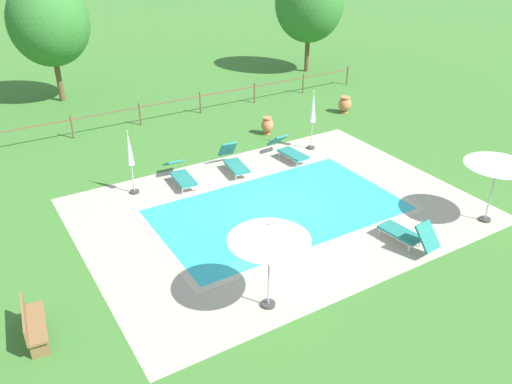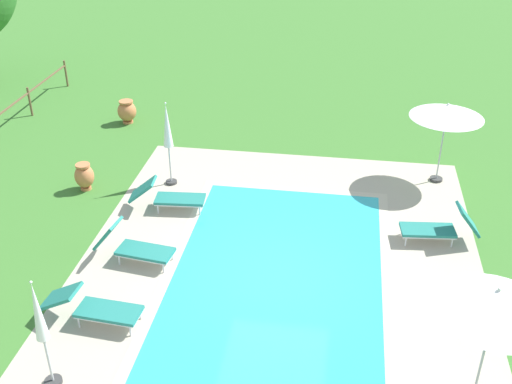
% 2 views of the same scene
% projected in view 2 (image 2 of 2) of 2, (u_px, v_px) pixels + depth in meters
% --- Properties ---
extents(ground_plane, '(160.00, 160.00, 0.00)m').
position_uv_depth(ground_plane, '(277.00, 279.00, 13.84)').
color(ground_plane, '#3D752D').
extents(pool_deck_paving, '(12.58, 9.26, 0.01)m').
position_uv_depth(pool_deck_paving, '(277.00, 278.00, 13.83)').
color(pool_deck_paving, '#B2A893').
rests_on(pool_deck_paving, ground).
extents(swimming_pool_water, '(7.98, 4.65, 0.01)m').
position_uv_depth(swimming_pool_water, '(277.00, 278.00, 13.83)').
color(swimming_pool_water, '#2DB7C6').
rests_on(swimming_pool_water, ground).
extents(pool_coping_rim, '(8.46, 5.13, 0.01)m').
position_uv_depth(pool_coping_rim, '(277.00, 278.00, 13.83)').
color(pool_coping_rim, '#C0B59F').
rests_on(pool_coping_rim, ground).
extents(sun_lounger_north_near_steps, '(0.84, 1.91, 0.99)m').
position_uv_depth(sun_lounger_north_near_steps, '(134.00, 247.00, 14.24)').
color(sun_lounger_north_near_steps, '#237A70').
rests_on(sun_lounger_north_near_steps, ground).
extents(sun_lounger_north_mid, '(0.79, 1.90, 1.00)m').
position_uv_depth(sun_lounger_north_mid, '(439.00, 227.00, 14.94)').
color(sun_lounger_north_mid, '#237A70').
rests_on(sun_lounger_north_mid, ground).
extents(sun_lounger_north_far, '(0.75, 2.10, 0.74)m').
position_uv_depth(sun_lounger_north_far, '(95.00, 307.00, 12.44)').
color(sun_lounger_north_far, '#237A70').
rests_on(sun_lounger_north_far, ground).
extents(sun_lounger_north_end, '(0.76, 2.02, 0.87)m').
position_uv_depth(sun_lounger_north_end, '(169.00, 197.00, 16.27)').
color(sun_lounger_north_end, '#237A70').
rests_on(sun_lounger_north_end, ground).
extents(patio_umbrella_open_foreground, '(1.99, 1.99, 2.44)m').
position_uv_depth(patio_umbrella_open_foreground, '(497.00, 301.00, 9.81)').
color(patio_umbrella_open_foreground, '#383838').
rests_on(patio_umbrella_open_foreground, ground).
extents(patio_umbrella_open_by_bench, '(2.01, 2.01, 2.38)m').
position_uv_depth(patio_umbrella_open_by_bench, '(447.00, 111.00, 16.77)').
color(patio_umbrella_open_by_bench, '#383838').
rests_on(patio_umbrella_open_by_bench, ground).
extents(patio_umbrella_closed_row_west, '(0.32, 0.32, 2.32)m').
position_uv_depth(patio_umbrella_closed_row_west, '(40.00, 321.00, 10.44)').
color(patio_umbrella_closed_row_west, '#383838').
rests_on(patio_umbrella_closed_row_west, ground).
extents(patio_umbrella_closed_row_mid_west, '(0.32, 0.32, 2.47)m').
position_uv_depth(patio_umbrella_closed_row_mid_west, '(167.00, 131.00, 16.87)').
color(patio_umbrella_closed_row_mid_west, '#383838').
rests_on(patio_umbrella_closed_row_mid_west, ground).
extents(terracotta_urn_near_fence, '(0.54, 0.54, 0.79)m').
position_uv_depth(terracotta_urn_near_fence, '(84.00, 176.00, 17.17)').
color(terracotta_urn_near_fence, '#C67547').
rests_on(terracotta_urn_near_fence, ground).
extents(terracotta_urn_by_tree, '(0.64, 0.64, 0.80)m').
position_uv_depth(terracotta_urn_by_tree, '(127.00, 111.00, 21.26)').
color(terracotta_urn_by_tree, '#C67547').
rests_on(terracotta_urn_by_tree, ground).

